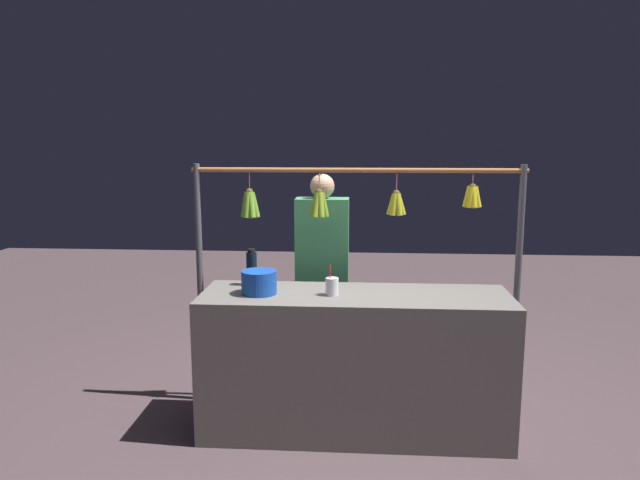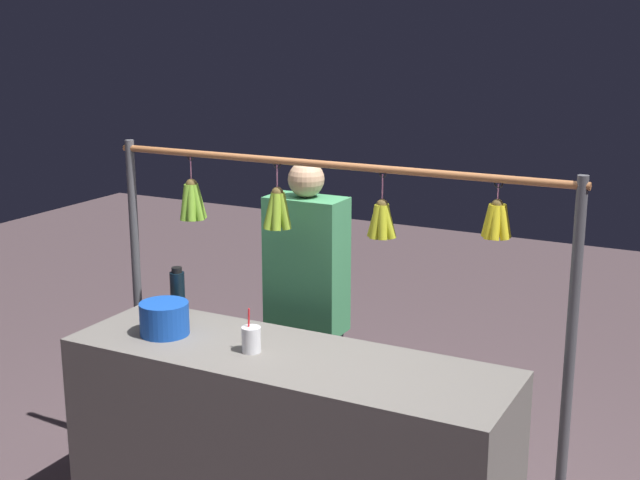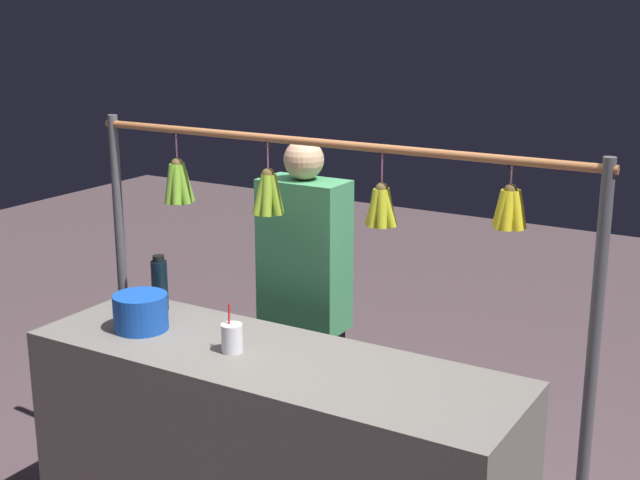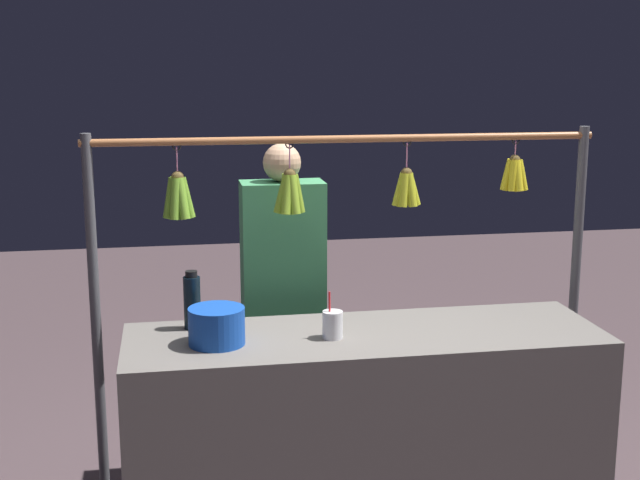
% 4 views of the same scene
% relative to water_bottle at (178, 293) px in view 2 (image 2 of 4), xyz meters
% --- Properties ---
extents(market_counter, '(1.91, 0.60, 0.90)m').
position_rel_water_bottle_xyz_m(market_counter, '(-0.68, 0.18, -0.56)').
color(market_counter, '#66605B').
rests_on(market_counter, ground).
extents(display_rack, '(2.21, 0.13, 1.68)m').
position_rel_water_bottle_xyz_m(display_rack, '(-0.65, -0.19, 0.20)').
color(display_rack, '#4C4C51').
rests_on(display_rack, ground).
extents(water_bottle, '(0.07, 0.07, 0.24)m').
position_rel_water_bottle_xyz_m(water_bottle, '(0.00, 0.00, 0.00)').
color(water_bottle, black).
rests_on(water_bottle, market_counter).
extents(blue_bucket, '(0.22, 0.22, 0.14)m').
position_rel_water_bottle_xyz_m(blue_bucket, '(-0.09, 0.21, -0.04)').
color(blue_bucket, '#1647AD').
rests_on(blue_bucket, market_counter).
extents(drink_cup, '(0.08, 0.08, 0.19)m').
position_rel_water_bottle_xyz_m(drink_cup, '(-0.54, 0.22, -0.06)').
color(drink_cup, silver).
rests_on(drink_cup, market_counter).
extents(vendor_person, '(0.38, 0.21, 1.60)m').
position_rel_water_bottle_xyz_m(vendor_person, '(-0.43, -0.46, -0.22)').
color(vendor_person, '#2D2D38').
rests_on(vendor_person, ground).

